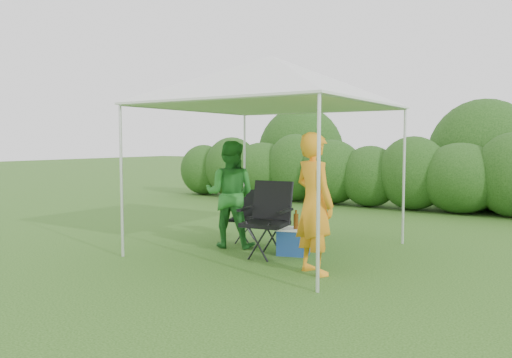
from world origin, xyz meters
The scene contains 9 objects.
ground centered at (0.00, 0.00, 0.00)m, with size 70.00×70.00×0.00m, color #3A6720.
hedge centered at (0.03, 6.00, 0.83)m, with size 13.05×1.53×1.80m.
canopy centered at (0.00, 0.50, 2.46)m, with size 3.10×3.10×2.83m.
chair_right centered at (0.16, 0.17, 0.59)m, with size 0.71×0.65×1.04m.
chair_left centered at (-0.69, 0.86, 0.46)m, with size 0.61×0.59×0.82m.
man centered at (1.12, -0.33, 0.86)m, with size 0.62×0.41×1.71m, color orange.
woman centered at (-0.64, 0.35, 0.80)m, with size 0.78×0.61×1.61m, color #277829.
cooler centered at (0.43, 0.40, 0.19)m, with size 0.54×0.46×0.38m.
bottle centered at (0.49, 0.36, 0.51)m, with size 0.07×0.07×0.26m, color #592D0C.
Camera 1 is at (3.80, -5.71, 1.60)m, focal length 35.00 mm.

